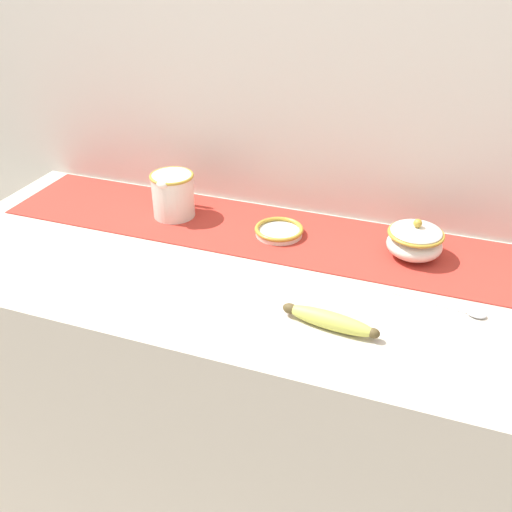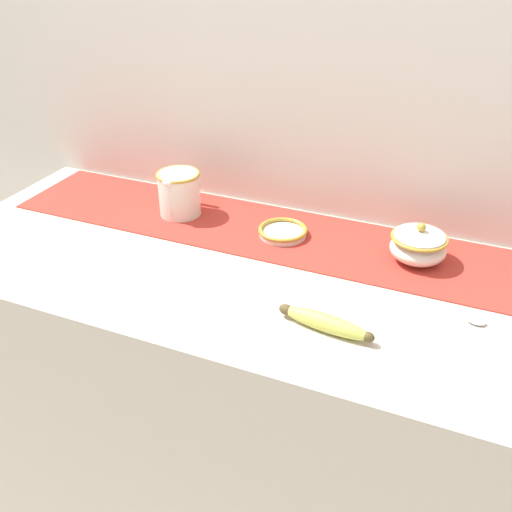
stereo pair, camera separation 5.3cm
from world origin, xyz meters
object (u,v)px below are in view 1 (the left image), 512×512
Objects in this scene: small_dish at (280,231)px; sugar_bowl at (415,241)px; banana at (330,320)px; spoon at (469,312)px; cream_pitcher at (173,194)px.

sugar_bowl is at bearing 1.23° from small_dish.
small_dish is 0.37m from banana.
small_dish is 0.48m from spoon.
banana is 0.28m from spoon.
sugar_bowl is at bearing 69.63° from banana.
banana is (0.49, -0.32, -0.05)m from cream_pitcher.
spoon is (0.25, 0.14, -0.01)m from banana.
cream_pitcher reaches higher than spoon.
small_dish is (0.29, -0.01, -0.05)m from cream_pitcher.
cream_pitcher is 0.59m from banana.
sugar_bowl is at bearing 133.32° from spoon.
spoon is at bearing -54.58° from sugar_bowl.
banana is (0.20, -0.31, 0.00)m from small_dish.
banana reaches higher than spoon.
spoon is (0.74, -0.18, -0.06)m from cream_pitcher.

